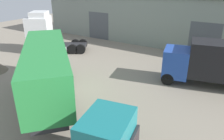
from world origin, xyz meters
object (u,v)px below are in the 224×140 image
container_trailer_green (47,68)px  box_truck_blue (218,62)px  oil_drum (46,62)px  tractor_unit_white (44,33)px

container_trailer_green → box_truck_blue: 12.40m
container_trailer_green → oil_drum: size_ratio=9.97×
oil_drum → box_truck_blue: bearing=16.4°
tractor_unit_white → container_trailer_green: (8.94, -7.67, 0.40)m
box_truck_blue → tractor_unit_white: bearing=-10.0°
tractor_unit_white → container_trailer_green: 11.79m
box_truck_blue → container_trailer_green: bearing=30.7°
box_truck_blue → oil_drum: (-14.18, -4.17, -1.50)m
container_trailer_green → tractor_unit_white: bearing=-178.3°
container_trailer_green → oil_drum: (-5.19, 4.36, -2.06)m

